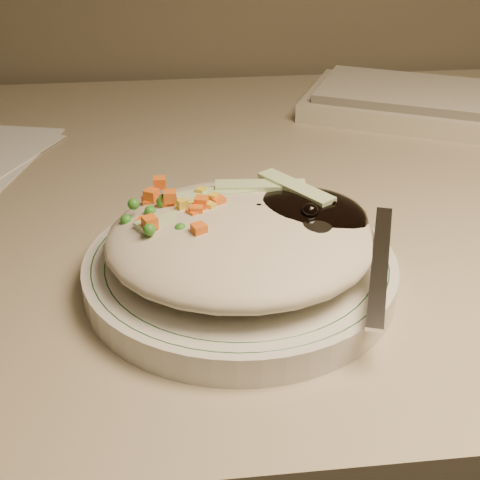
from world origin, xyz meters
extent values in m
cube|color=tan|center=(0.00, 1.38, 0.72)|extent=(1.40, 0.70, 0.04)
cylinder|color=silver|center=(-0.07, 1.21, 0.75)|extent=(0.23, 0.23, 0.02)
torus|color=#144723|center=(-0.07, 1.21, 0.76)|extent=(0.22, 0.22, 0.00)
torus|color=#144723|center=(-0.07, 1.21, 0.76)|extent=(0.20, 0.20, 0.00)
ellipsoid|color=beige|center=(-0.07, 1.20, 0.78)|extent=(0.19, 0.18, 0.04)
ellipsoid|color=black|center=(-0.03, 1.22, 0.79)|extent=(0.10, 0.09, 0.03)
ellipsoid|color=orange|center=(-0.12, 1.22, 0.78)|extent=(0.08, 0.08, 0.02)
sphere|color=black|center=(-0.06, 1.22, 0.79)|extent=(0.01, 0.01, 0.01)
sphere|color=black|center=(-0.03, 1.22, 0.79)|extent=(0.01, 0.01, 0.01)
sphere|color=black|center=(-0.01, 1.22, 0.80)|extent=(0.01, 0.01, 0.01)
sphere|color=black|center=(-0.01, 1.23, 0.79)|extent=(0.01, 0.01, 0.01)
sphere|color=black|center=(-0.02, 1.20, 0.80)|extent=(0.01, 0.01, 0.01)
sphere|color=black|center=(-0.03, 1.22, 0.79)|extent=(0.01, 0.01, 0.01)
sphere|color=black|center=(-0.02, 1.23, 0.79)|extent=(0.01, 0.01, 0.01)
cube|color=orange|center=(-0.12, 1.23, 0.80)|extent=(0.01, 0.01, 0.01)
cube|color=orange|center=(-0.11, 1.21, 0.79)|extent=(0.01, 0.01, 0.01)
cube|color=orange|center=(-0.13, 1.24, 0.80)|extent=(0.01, 0.01, 0.01)
cube|color=orange|center=(-0.10, 1.22, 0.80)|extent=(0.01, 0.01, 0.01)
cube|color=orange|center=(-0.10, 1.21, 0.80)|extent=(0.01, 0.01, 0.01)
cube|color=orange|center=(-0.14, 1.25, 0.79)|extent=(0.01, 0.01, 0.01)
cube|color=orange|center=(-0.12, 1.23, 0.80)|extent=(0.01, 0.01, 0.01)
cube|color=orange|center=(-0.10, 1.21, 0.80)|extent=(0.01, 0.01, 0.01)
cube|color=orange|center=(-0.09, 1.22, 0.80)|extent=(0.01, 0.01, 0.01)
cube|color=orange|center=(-0.13, 1.25, 0.80)|extent=(0.01, 0.01, 0.01)
cube|color=orange|center=(-0.14, 1.20, 0.80)|extent=(0.01, 0.01, 0.01)
cube|color=orange|center=(-0.10, 1.18, 0.80)|extent=(0.01, 0.01, 0.01)
cube|color=orange|center=(-0.14, 1.21, 0.79)|extent=(0.01, 0.01, 0.01)
cube|color=orange|center=(-0.14, 1.24, 0.79)|extent=(0.01, 0.01, 0.01)
sphere|color=#388C28|center=(-0.10, 1.22, 0.80)|extent=(0.01, 0.01, 0.01)
sphere|color=#388C28|center=(-0.14, 1.19, 0.80)|extent=(0.01, 0.01, 0.01)
sphere|color=#388C28|center=(-0.14, 1.22, 0.80)|extent=(0.01, 0.01, 0.01)
sphere|color=#388C28|center=(-0.15, 1.22, 0.80)|extent=(0.01, 0.01, 0.01)
sphere|color=#388C28|center=(-0.11, 1.23, 0.79)|extent=(0.01, 0.01, 0.01)
sphere|color=#388C28|center=(-0.10, 1.20, 0.79)|extent=(0.01, 0.01, 0.01)
sphere|color=#388C28|center=(-0.12, 1.22, 0.79)|extent=(0.01, 0.01, 0.01)
sphere|color=#388C28|center=(-0.12, 1.20, 0.79)|extent=(0.01, 0.01, 0.01)
sphere|color=#388C28|center=(-0.15, 1.22, 0.79)|extent=(0.01, 0.01, 0.01)
sphere|color=#388C28|center=(-0.12, 1.23, 0.80)|extent=(0.01, 0.01, 0.01)
sphere|color=#388C28|center=(-0.13, 1.23, 0.80)|extent=(0.01, 0.01, 0.01)
sphere|color=#388C28|center=(-0.13, 1.21, 0.79)|extent=(0.01, 0.01, 0.01)
sphere|color=#388C28|center=(-0.11, 1.19, 0.80)|extent=(0.01, 0.01, 0.01)
sphere|color=#388C28|center=(-0.08, 1.24, 0.79)|extent=(0.01, 0.01, 0.01)
cube|color=yellow|center=(-0.11, 1.23, 0.79)|extent=(0.01, 0.01, 0.01)
cube|color=yellow|center=(-0.09, 1.22, 0.80)|extent=(0.01, 0.01, 0.01)
cube|color=yellow|center=(-0.12, 1.23, 0.79)|extent=(0.01, 0.01, 0.01)
cube|color=yellow|center=(-0.11, 1.22, 0.80)|extent=(0.01, 0.01, 0.01)
cube|color=yellow|center=(-0.12, 1.22, 0.79)|extent=(0.01, 0.01, 0.01)
cube|color=yellow|center=(-0.09, 1.23, 0.80)|extent=(0.01, 0.01, 0.01)
cube|color=yellow|center=(-0.10, 1.24, 0.80)|extent=(0.01, 0.01, 0.01)
cube|color=yellow|center=(-0.11, 1.22, 0.79)|extent=(0.01, 0.01, 0.01)
cube|color=#B2D18C|center=(-0.08, 1.24, 0.80)|extent=(0.07, 0.03, 0.00)
cube|color=#B2D18C|center=(-0.05, 1.25, 0.80)|extent=(0.07, 0.02, 0.00)
cube|color=#B2D18C|center=(-0.11, 1.21, 0.80)|extent=(0.07, 0.04, 0.00)
cube|color=#B2D18C|center=(-0.03, 1.24, 0.80)|extent=(0.05, 0.06, 0.00)
cube|color=#B2D18C|center=(-0.07, 1.20, 0.79)|extent=(0.07, 0.02, 0.00)
ellipsoid|color=silver|center=(-0.02, 1.20, 0.79)|extent=(0.05, 0.06, 0.01)
cube|color=silver|center=(0.01, 1.16, 0.78)|extent=(0.05, 0.11, 0.03)
camera|label=1|loc=(-0.12, 0.80, 1.02)|focal=50.00mm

